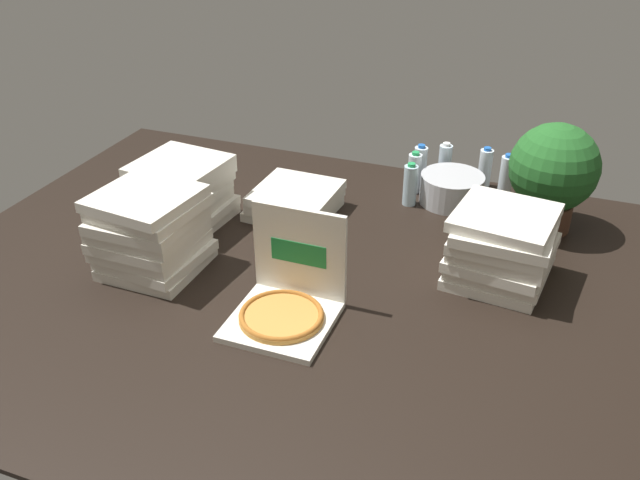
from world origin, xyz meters
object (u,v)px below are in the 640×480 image
pizza_stack_center_near (181,191)px  water_bottle_5 (410,185)px  water_bottle_3 (445,163)px  potted_plant (553,172)px  open_pizza_box (286,299)px  ice_bucket (452,189)px  water_bottle_2 (420,165)px  water_bottle_0 (485,168)px  water_bottle_1 (414,173)px  pizza_stack_left_near (502,247)px  pizza_stack_left_mid (150,232)px  water_bottle_4 (506,175)px  pizza_stack_left_far (295,201)px

pizza_stack_center_near → water_bottle_5: bearing=30.0°
water_bottle_3 → potted_plant: bearing=-30.4°
open_pizza_box → ice_bucket: open_pizza_box is taller
water_bottle_2 → water_bottle_0: bearing=15.0°
water_bottle_0 → water_bottle_3: size_ratio=1.00×
water_bottle_0 → water_bottle_1: 0.37m
water_bottle_1 → water_bottle_3: bearing=55.0°
pizza_stack_left_near → pizza_stack_left_mid: bearing=-162.6°
open_pizza_box → pizza_stack_left_mid: (-0.64, 0.11, 0.10)m
pizza_stack_left_mid → open_pizza_box: bearing=-9.9°
water_bottle_0 → potted_plant: potted_plant is taller
pizza_stack_center_near → pizza_stack_left_mid: pizza_stack_left_mid is taller
water_bottle_4 → potted_plant: size_ratio=0.43×
water_bottle_1 → ice_bucket: bearing=-13.5°
pizza_stack_left_mid → ice_bucket: (1.02, 1.03, -0.10)m
water_bottle_0 → water_bottle_1: (-0.32, -0.18, 0.00)m
pizza_stack_left_far → water_bottle_0: (0.79, 0.61, 0.04)m
pizza_stack_center_near → potted_plant: potted_plant is taller
pizza_stack_left_mid → water_bottle_1: pizza_stack_left_mid is taller
pizza_stack_center_near → water_bottle_4: pizza_stack_center_near is taller
pizza_stack_left_far → ice_bucket: (0.67, 0.38, 0.01)m
pizza_stack_left_mid → water_bottle_1: bearing=52.7°
water_bottle_4 → pizza_stack_left_far: bearing=-148.0°
pizza_stack_left_near → pizza_stack_left_mid: pizza_stack_left_mid is taller
ice_bucket → water_bottle_5: size_ratio=1.43×
pizza_stack_left_far → water_bottle_5: bearing=30.6°
water_bottle_3 → water_bottle_4: bearing=-6.1°
water_bottle_2 → water_bottle_3: (0.11, 0.07, 0.00)m
ice_bucket → water_bottle_5: bearing=-153.3°
water_bottle_0 → water_bottle_1: size_ratio=1.00×
pizza_stack_left_far → water_bottle_2: bearing=48.0°
pizza_stack_center_near → water_bottle_0: 1.51m
open_pizza_box → pizza_stack_left_near: 0.88m
water_bottle_1 → potted_plant: size_ratio=0.43×
pizza_stack_left_near → water_bottle_2: (-0.51, 0.76, -0.05)m
pizza_stack_left_far → water_bottle_1: size_ratio=1.87×
pizza_stack_left_near → pizza_stack_left_far: 1.01m
pizza_stack_center_near → water_bottle_4: 1.58m
water_bottle_0 → potted_plant: 0.50m
open_pizza_box → ice_bucket: (0.38, 1.14, -0.01)m
open_pizza_box → water_bottle_2: (0.19, 1.29, 0.03)m
pizza_stack_left_mid → water_bottle_5: pizza_stack_left_mid is taller
potted_plant → water_bottle_4: bearing=128.0°
ice_bucket → water_bottle_0: water_bottle_0 is taller
water_bottle_4 → water_bottle_3: bearing=173.9°
pizza_stack_left_mid → potted_plant: bearing=32.4°
ice_bucket → potted_plant: (0.45, -0.10, 0.20)m
pizza_stack_left_mid → water_bottle_3: pizza_stack_left_mid is taller
potted_plant → water_bottle_3: bearing=149.6°
water_bottle_0 → water_bottle_4: bearing=-23.2°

